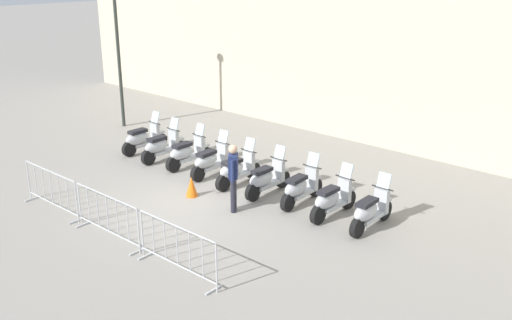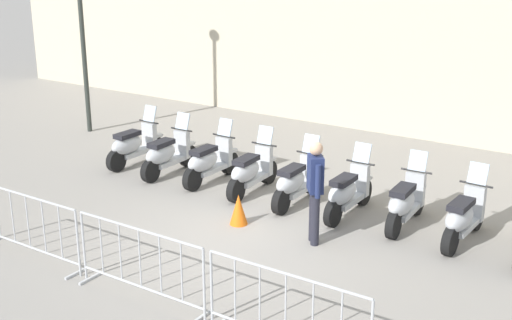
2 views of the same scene
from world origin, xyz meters
The scene contains 16 objects.
ground_plane centered at (0.00, 0.00, 0.00)m, with size 120.00×120.00×0.00m, color gray.
motorcycle_0 centered at (-4.46, 1.04, 0.45)m, with size 0.64×1.72×1.24m.
motorcycle_1 centered at (-3.41, 1.14, 0.45)m, with size 0.68×1.71×1.24m.
motorcycle_2 centered at (-2.40, 1.42, 0.45)m, with size 0.65×1.72×1.24m.
motorcycle_3 centered at (-1.36, 1.58, 0.45)m, with size 0.71×1.71×1.24m.
motorcycle_4 centered at (-0.33, 1.73, 0.45)m, with size 0.68×1.71×1.24m.
motorcycle_5 centered at (0.69, 1.96, 0.45)m, with size 0.67×1.72×1.24m.
motorcycle_6 centered at (1.71, 2.26, 0.45)m, with size 0.72×1.71×1.24m.
motorcycle_7 centered at (2.75, 2.35, 0.45)m, with size 0.63×1.72×1.24m.
motorcycle_8 centered at (3.78, 2.56, 0.45)m, with size 0.68×1.71×1.24m.
barrier_segment_0 centered at (-1.82, -2.86, 0.53)m, with size 2.20×0.82×1.07m.
barrier_segment_1 centered at (0.46, -2.43, 0.53)m, with size 2.20×0.82×1.07m.
barrier_segment_2 centered at (2.75, -1.99, 0.53)m, with size 2.20×0.82×1.07m.
street_lamp centered at (-7.61, 1.91, 3.23)m, with size 0.36×0.36×5.28m.
officer_near_row_end centered at (0.99, 0.68, 0.98)m, with size 0.44×0.40×1.73m.
traffic_cone centered at (-0.45, 0.35, 0.28)m, with size 0.32×0.32×0.55m, color orange.
Camera 1 is at (12.06, -7.29, 6.22)m, focal length 41.81 mm.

